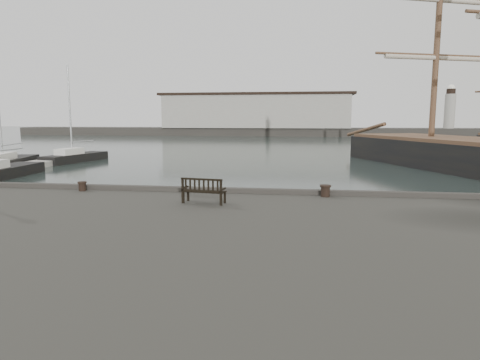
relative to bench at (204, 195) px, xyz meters
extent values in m
plane|color=black|center=(-0.48, 2.30, -1.82)|extent=(400.00, 400.00, 0.00)
cube|color=#383530|center=(-0.48, 94.30, -0.82)|extent=(140.00, 8.00, 2.00)
cube|color=#A5A299|center=(-8.48, 94.30, 4.18)|extent=(46.00, 9.00, 8.00)
cube|color=black|center=(-8.48, 94.30, 8.48)|extent=(48.00, 9.50, 0.60)
cylinder|color=#A5A299|center=(37.52, 94.30, 4.18)|extent=(2.40, 2.40, 8.00)
sphere|color=silver|center=(37.52, 94.30, 9.58)|extent=(1.61, 1.61, 1.61)
cube|color=black|center=(0.00, 0.02, 0.13)|extent=(1.50, 0.71, 0.04)
cube|color=black|center=(-0.03, -0.18, 0.35)|extent=(1.43, 0.27, 0.43)
cube|color=black|center=(0.00, 0.02, -0.07)|extent=(1.40, 0.62, 0.40)
cylinder|color=black|center=(-5.22, 1.72, -0.08)|extent=(0.43, 0.43, 0.36)
cylinder|color=black|center=(4.04, 1.80, -0.05)|extent=(0.50, 0.50, 0.42)
cube|color=black|center=(-22.65, 20.57, -1.72)|extent=(4.56, 10.34, 1.40)
cube|color=silver|center=(-22.65, 20.57, -0.72)|extent=(2.26, 3.78, 0.60)
cylinder|color=#B2B5B7|center=(-22.65, 20.57, 4.95)|extent=(0.16, 0.16, 11.94)
cube|color=black|center=(-19.49, 26.66, -1.72)|extent=(3.56, 8.17, 1.40)
cube|color=silver|center=(-19.49, 26.66, -0.72)|extent=(1.89, 2.98, 0.60)
cylinder|color=#B2B5B7|center=(-19.49, 26.66, 3.37)|extent=(0.16, 0.16, 8.79)
cylinder|color=brown|center=(15.44, 29.73, 11.72)|extent=(0.55, 0.55, 22.39)
camera|label=1|loc=(3.17, -13.57, 2.52)|focal=32.00mm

